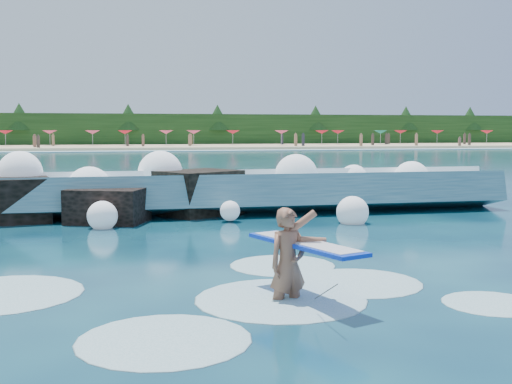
# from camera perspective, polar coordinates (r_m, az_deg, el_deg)

# --- Properties ---
(ground) EXTENTS (200.00, 200.00, 0.00)m
(ground) POSITION_cam_1_polar(r_m,az_deg,el_deg) (12.17, -4.87, -6.67)
(ground) COLOR #062037
(ground) RESTS_ON ground
(beach) EXTENTS (140.00, 20.00, 0.40)m
(beach) POSITION_cam_1_polar(r_m,az_deg,el_deg) (89.84, -11.64, 3.92)
(beach) COLOR tan
(beach) RESTS_ON ground
(wet_band) EXTENTS (140.00, 5.00, 0.08)m
(wet_band) POSITION_cam_1_polar(r_m,az_deg,el_deg) (78.85, -11.50, 3.60)
(wet_band) COLOR silver
(wet_band) RESTS_ON ground
(treeline) EXTENTS (140.00, 4.00, 5.00)m
(treeline) POSITION_cam_1_polar(r_m,az_deg,el_deg) (99.80, -11.77, 5.39)
(treeline) COLOR black
(treeline) RESTS_ON ground
(breaking_wave) EXTENTS (19.16, 2.93, 1.65)m
(breaking_wave) POSITION_cam_1_polar(r_m,az_deg,el_deg) (19.95, -4.85, -0.21)
(breaking_wave) COLOR #336B80
(breaking_wave) RESTS_ON ground
(rock_cluster) EXTENTS (8.64, 3.67, 1.57)m
(rock_cluster) POSITION_cam_1_polar(r_m,az_deg,el_deg) (19.13, -14.14, -0.84)
(rock_cluster) COLOR black
(rock_cluster) RESTS_ON ground
(surfer_with_board) EXTENTS (1.30, 2.90, 1.72)m
(surfer_with_board) POSITION_cam_1_polar(r_m,az_deg,el_deg) (9.63, 3.22, -6.08)
(surfer_with_board) COLOR #8C5841
(surfer_with_board) RESTS_ON ground
(wave_spray) EXTENTS (14.75, 4.76, 2.10)m
(wave_spray) POSITION_cam_1_polar(r_m,az_deg,el_deg) (19.64, -5.80, 0.86)
(wave_spray) COLOR white
(wave_spray) RESTS_ON ground
(surf_foam) EXTENTS (9.26, 5.99, 0.13)m
(surf_foam) POSITION_cam_1_polar(r_m,az_deg,el_deg) (10.14, -3.48, -9.16)
(surf_foam) COLOR silver
(surf_foam) RESTS_ON ground
(beach_umbrellas) EXTENTS (113.76, 6.26, 0.50)m
(beach_umbrellas) POSITION_cam_1_polar(r_m,az_deg,el_deg) (91.71, -11.86, 5.23)
(beach_umbrellas) COLOR #127469
(beach_umbrellas) RESTS_ON ground
(beachgoers) EXTENTS (102.45, 13.48, 1.93)m
(beachgoers) POSITION_cam_1_polar(r_m,az_deg,el_deg) (86.52, -8.56, 4.51)
(beachgoers) COLOR #3F332D
(beachgoers) RESTS_ON ground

